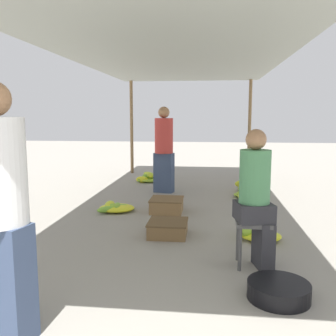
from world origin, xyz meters
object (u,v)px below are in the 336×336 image
(vendor_foreground, at_px, (0,210))
(banana_pile_left_1, at_px, (147,178))
(crate_near, at_px, (168,228))
(shopper_walking_mid, at_px, (164,148))
(stool, at_px, (253,230))
(vendor_seated, at_px, (256,196))
(banana_pile_left_0, at_px, (115,207))
(crate_mid, at_px, (167,205))
(banana_pile_right_1, at_px, (243,194))
(banana_pile_right_2, at_px, (246,186))
(banana_pile_right_0, at_px, (260,234))
(basin_black, at_px, (279,291))

(vendor_foreground, bearing_deg, banana_pile_left_1, 90.52)
(crate_near, relative_size, shopper_walking_mid, 0.29)
(crate_near, bearing_deg, shopper_walking_mid, 98.12)
(stool, distance_m, vendor_seated, 0.35)
(vendor_foreground, relative_size, banana_pile_left_1, 3.17)
(stool, relative_size, shopper_walking_mid, 0.28)
(banana_pile_left_0, distance_m, crate_mid, 0.81)
(banana_pile_right_1, height_order, crate_mid, crate_mid)
(banana_pile_left_1, distance_m, shopper_walking_mid, 1.42)
(banana_pile_right_2, height_order, crate_mid, banana_pile_right_2)
(crate_near, distance_m, shopper_walking_mid, 2.80)
(vendor_seated, bearing_deg, crate_near, 138.48)
(stool, bearing_deg, crate_mid, 118.63)
(banana_pile_left_0, height_order, banana_pile_right_0, banana_pile_right_0)
(crate_mid, relative_size, shopper_walking_mid, 0.30)
(vendor_seated, relative_size, banana_pile_left_0, 2.44)
(vendor_foreground, relative_size, crate_near, 3.51)
(banana_pile_left_0, xyz_separation_m, banana_pile_left_1, (0.07, 2.64, 0.03))
(banana_pile_right_1, bearing_deg, shopper_walking_mid, 168.59)
(vendor_foreground, height_order, banana_pile_right_2, vendor_foreground)
(basin_black, distance_m, crate_mid, 2.96)
(vendor_foreground, height_order, crate_near, vendor_foreground)
(banana_pile_left_1, bearing_deg, stool, -68.19)
(stool, xyz_separation_m, shopper_walking_mid, (-1.33, 3.52, 0.49))
(basin_black, xyz_separation_m, banana_pile_right_0, (0.04, 1.51, -0.00))
(shopper_walking_mid, bearing_deg, banana_pile_right_2, 10.11)
(basin_black, height_order, crate_mid, crate_mid)
(shopper_walking_mid, bearing_deg, banana_pile_right_1, -11.41)
(basin_black, height_order, banana_pile_right_2, banana_pile_right_2)
(banana_pile_left_1, xyz_separation_m, crate_mid, (0.74, -2.59, 0.02))
(crate_mid, bearing_deg, banana_pile_right_0, -42.82)
(basin_black, relative_size, banana_pile_right_0, 0.84)
(basin_black, bearing_deg, banana_pile_right_1, 89.31)
(stool, xyz_separation_m, banana_pile_left_1, (-1.84, 4.60, -0.28))
(banana_pile_right_0, bearing_deg, vendor_foreground, -130.94)
(banana_pile_left_0, relative_size, banana_pile_right_2, 1.24)
(vendor_foreground, xyz_separation_m, banana_pile_right_2, (2.07, 5.24, -0.78))
(vendor_seated, bearing_deg, banana_pile_right_2, 86.05)
(vendor_foreground, distance_m, vendor_seated, 2.31)
(banana_pile_left_0, xyz_separation_m, banana_pile_right_0, (2.09, -1.13, 0.01))
(banana_pile_right_0, bearing_deg, basin_black, -91.44)
(basin_black, bearing_deg, vendor_seated, 100.12)
(basin_black, bearing_deg, banana_pile_left_1, 110.58)
(banana_pile_right_2, height_order, crate_near, banana_pile_right_2)
(vendor_foreground, bearing_deg, stool, 38.77)
(banana_pile_left_1, height_order, banana_pile_right_2, banana_pile_right_2)
(basin_black, xyz_separation_m, banana_pile_left_0, (-2.05, 2.63, -0.01))
(basin_black, xyz_separation_m, banana_pile_right_2, (0.14, 4.48, 0.04))
(crate_mid, bearing_deg, banana_pile_left_1, 105.99)
(vendor_foreground, distance_m, banana_pile_right_0, 3.11)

